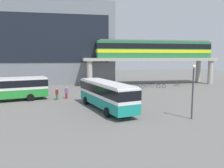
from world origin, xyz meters
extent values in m
plane|color=#605E5B|center=(0.00, 10.00, 0.00)|extent=(120.00, 120.00, 0.00)
cube|color=slate|center=(-9.02, 26.75, 8.99)|extent=(30.50, 10.65, 17.98)
cube|color=black|center=(-9.02, 21.37, 9.89)|extent=(27.45, 0.10, 10.07)
cube|color=#ADA89E|center=(13.57, 19.73, 5.49)|extent=(29.30, 6.38, 0.60)
cylinder|color=#ADA89E|center=(0.12, 17.34, 2.59)|extent=(1.10, 1.10, 5.19)
cylinder|color=#ADA89E|center=(27.03, 17.34, 2.59)|extent=(1.10, 1.10, 5.19)
cylinder|color=#ADA89E|center=(0.12, 22.11, 2.59)|extent=(1.10, 1.10, 5.19)
cylinder|color=#ADA89E|center=(27.03, 22.11, 2.59)|extent=(1.10, 1.10, 5.19)
cube|color=#26723F|center=(14.69, 19.73, 7.59)|extent=(25.65, 2.90, 3.60)
cube|color=yellow|center=(14.69, 19.73, 7.23)|extent=(25.71, 2.96, 0.70)
cube|color=black|center=(14.69, 19.73, 8.31)|extent=(25.71, 2.96, 1.10)
cube|color=slate|center=(14.69, 19.73, 9.51)|extent=(24.63, 2.61, 0.24)
cube|color=teal|center=(0.19, -1.95, 1.05)|extent=(5.23, 11.27, 1.10)
cube|color=white|center=(0.19, -1.95, 2.35)|extent=(5.23, 11.27, 1.50)
cube|color=black|center=(0.19, -1.95, 2.43)|extent=(5.28, 11.32, 0.96)
cube|color=silver|center=(0.19, -1.95, 3.16)|extent=(4.97, 10.71, 0.12)
cylinder|color=black|center=(-1.92, 1.13, 0.50)|extent=(0.53, 1.04, 1.00)
cylinder|color=black|center=(0.50, 1.77, 0.50)|extent=(0.53, 1.04, 1.00)
cylinder|color=black|center=(-0.23, -5.25, 0.50)|extent=(0.53, 1.04, 1.00)
cylinder|color=black|center=(2.19, -4.61, 0.50)|extent=(0.53, 1.04, 1.00)
cube|color=#268C33|center=(-12.50, 5.28, 1.05)|extent=(11.28, 5.08, 1.10)
cube|color=white|center=(-12.50, 5.28, 2.35)|extent=(11.28, 5.08, 1.50)
cube|color=black|center=(-12.50, 5.28, 2.43)|extent=(11.33, 5.13, 0.96)
cube|color=silver|center=(-12.50, 5.28, 3.16)|extent=(10.71, 4.83, 0.12)
cylinder|color=black|center=(-9.21, 4.81, 0.50)|extent=(1.04, 0.51, 1.00)
cylinder|color=black|center=(-9.82, 7.23, 0.50)|extent=(1.04, 0.51, 1.00)
torus|color=black|center=(5.26, 15.25, 0.34)|extent=(0.74, 0.18, 0.74)
torus|color=black|center=(4.22, 15.08, 0.34)|extent=(0.74, 0.18, 0.74)
cylinder|color=orange|center=(4.74, 15.17, 0.62)|extent=(1.04, 0.22, 0.05)
cylinder|color=orange|center=(4.22, 15.08, 0.64)|extent=(0.04, 0.04, 0.55)
cylinder|color=orange|center=(5.26, 15.25, 0.69)|extent=(0.04, 0.04, 0.65)
torus|color=black|center=(18.88, 16.00, 0.34)|extent=(0.71, 0.33, 0.74)
torus|color=black|center=(17.90, 15.62, 0.34)|extent=(0.71, 0.33, 0.74)
cylinder|color=#996626|center=(18.39, 15.81, 0.62)|extent=(1.00, 0.43, 0.05)
cylinder|color=#996626|center=(17.90, 15.62, 0.64)|extent=(0.04, 0.04, 0.55)
cylinder|color=#996626|center=(18.88, 16.00, 0.69)|extent=(0.04, 0.04, 0.65)
torus|color=black|center=(6.87, 13.41, 0.34)|extent=(0.74, 0.10, 0.74)
torus|color=black|center=(5.82, 13.36, 0.34)|extent=(0.74, 0.10, 0.74)
cylinder|color=#1E7F33|center=(6.35, 13.39, 0.62)|extent=(1.05, 0.11, 0.05)
cylinder|color=#1E7F33|center=(5.82, 13.36, 0.64)|extent=(0.04, 0.04, 0.55)
cylinder|color=#1E7F33|center=(6.87, 13.41, 0.69)|extent=(0.04, 0.04, 0.65)
torus|color=black|center=(14.24, 13.42, 0.34)|extent=(0.73, 0.22, 0.74)
torus|color=black|center=(13.21, 13.65, 0.34)|extent=(0.73, 0.22, 0.74)
cylinder|color=#B21E1E|center=(13.73, 13.54, 0.62)|extent=(1.03, 0.28, 0.05)
cylinder|color=#B21E1E|center=(13.21, 13.65, 0.64)|extent=(0.04, 0.04, 0.55)
cylinder|color=#B21E1E|center=(14.24, 13.42, 0.69)|extent=(0.04, 0.04, 0.65)
torus|color=black|center=(12.52, 15.24, 0.34)|extent=(0.74, 0.21, 0.74)
torus|color=black|center=(11.49, 15.45, 0.34)|extent=(0.74, 0.21, 0.74)
cylinder|color=black|center=(12.01, 15.34, 0.62)|extent=(1.04, 0.26, 0.05)
cylinder|color=black|center=(11.49, 15.45, 0.64)|extent=(0.04, 0.04, 0.55)
cylinder|color=black|center=(12.52, 15.24, 0.69)|extent=(0.04, 0.04, 0.65)
torus|color=black|center=(9.96, 13.49, 0.34)|extent=(0.73, 0.24, 0.74)
torus|color=black|center=(8.94, 13.23, 0.34)|extent=(0.73, 0.24, 0.74)
cylinder|color=#1E3FA5|center=(9.45, 13.36, 0.62)|extent=(1.03, 0.31, 0.05)
cylinder|color=#1E3FA5|center=(8.94, 13.23, 0.64)|extent=(0.04, 0.04, 0.55)
cylinder|color=#1E3FA5|center=(9.96, 13.49, 0.69)|extent=(0.04, 0.04, 0.65)
cylinder|color=maroon|center=(-4.37, 5.76, 0.41)|extent=(0.32, 0.32, 0.82)
cube|color=#724C8C|center=(-4.37, 5.76, 1.14)|extent=(0.45, 0.35, 0.65)
sphere|color=tan|center=(-4.37, 5.76, 1.58)|extent=(0.22, 0.22, 0.22)
cylinder|color=gray|center=(-0.25, 10.24, 0.40)|extent=(0.32, 0.32, 0.80)
cube|color=navy|center=(-0.25, 10.24, 1.12)|extent=(0.47, 0.45, 0.64)
sphere|color=tan|center=(-0.25, 10.24, 1.55)|extent=(0.22, 0.22, 0.22)
cylinder|color=#33663F|center=(-5.66, 4.96, 0.41)|extent=(0.32, 0.32, 0.82)
cube|color=maroon|center=(-5.66, 4.96, 1.14)|extent=(0.40, 0.47, 0.65)
sphere|color=tan|center=(-5.66, 4.96, 1.57)|extent=(0.22, 0.22, 0.22)
cylinder|color=#3F3F44|center=(7.83, -7.53, 2.50)|extent=(0.16, 0.16, 5.01)
sphere|color=silver|center=(7.83, -7.53, 5.16)|extent=(0.36, 0.36, 0.36)
camera|label=1|loc=(-3.92, -26.88, 6.12)|focal=35.58mm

